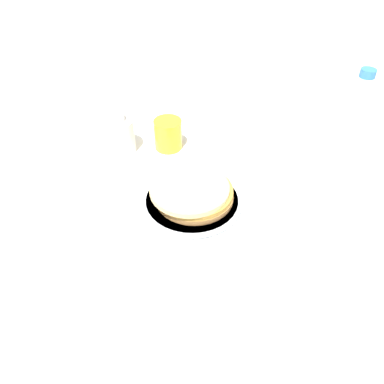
# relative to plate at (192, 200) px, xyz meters

# --- Properties ---
(ground_plane) EXTENTS (4.00, 4.00, 0.00)m
(ground_plane) POSITION_rel_plate_xyz_m (-0.01, 0.03, -0.01)
(ground_plane) COLOR white
(plate) EXTENTS (0.23, 0.23, 0.01)m
(plate) POSITION_rel_plate_xyz_m (0.00, 0.00, 0.00)
(plate) COLOR silver
(plate) RESTS_ON ground_plane
(pancake_stack) EXTENTS (0.19, 0.19, 0.04)m
(pancake_stack) POSITION_rel_plate_xyz_m (-0.00, -0.00, 0.02)
(pancake_stack) COLOR #B07D46
(pancake_stack) RESTS_ON plate
(juice_glass) EXTENTS (0.08, 0.08, 0.08)m
(juice_glass) POSITION_rel_plate_xyz_m (-0.19, -0.14, 0.03)
(juice_glass) COLOR yellow
(juice_glass) RESTS_ON ground_plane
(cream_jug) EXTENTS (0.09, 0.09, 0.12)m
(cream_jug) POSITION_rel_plate_xyz_m (-0.12, -0.26, 0.04)
(cream_jug) COLOR white
(cream_jug) RESTS_ON ground_plane
(water_bottle_near) EXTENTS (0.07, 0.07, 0.26)m
(water_bottle_near) POSITION_rel_plate_xyz_m (-0.28, 0.30, 0.12)
(water_bottle_near) COLOR silver
(water_bottle_near) RESTS_ON ground_plane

